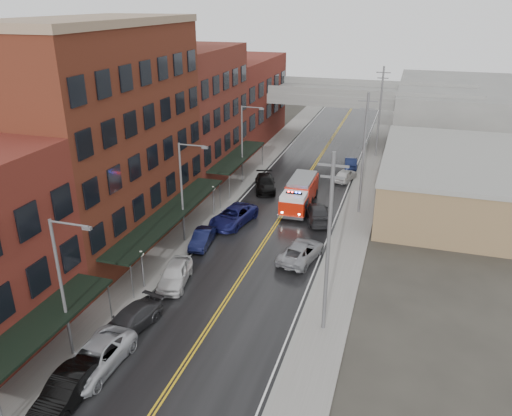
# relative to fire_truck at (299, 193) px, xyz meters

# --- Properties ---
(road) EXTENTS (11.00, 160.00, 0.02)m
(road) POSITION_rel_fire_truck_xyz_m (-1.17, -4.64, -1.54)
(road) COLOR black
(road) RESTS_ON ground
(sidewalk_left) EXTENTS (3.00, 160.00, 0.15)m
(sidewalk_left) POSITION_rel_fire_truck_xyz_m (-8.47, -4.64, -1.48)
(sidewalk_left) COLOR slate
(sidewalk_left) RESTS_ON ground
(sidewalk_right) EXTENTS (3.00, 160.00, 0.15)m
(sidewalk_right) POSITION_rel_fire_truck_xyz_m (6.13, -4.64, -1.48)
(sidewalk_right) COLOR slate
(sidewalk_right) RESTS_ON ground
(curb_left) EXTENTS (0.30, 160.00, 0.15)m
(curb_left) POSITION_rel_fire_truck_xyz_m (-6.82, -4.64, -1.48)
(curb_left) COLOR gray
(curb_left) RESTS_ON ground
(curb_right) EXTENTS (0.30, 160.00, 0.15)m
(curb_right) POSITION_rel_fire_truck_xyz_m (4.48, -4.64, -1.48)
(curb_right) COLOR gray
(curb_right) RESTS_ON ground
(brick_building_b) EXTENTS (9.00, 20.00, 18.00)m
(brick_building_b) POSITION_rel_fire_truck_xyz_m (-14.47, -11.64, 7.45)
(brick_building_b) COLOR maroon
(brick_building_b) RESTS_ON ground
(brick_building_c) EXTENTS (9.00, 15.00, 15.00)m
(brick_building_c) POSITION_rel_fire_truck_xyz_m (-14.47, 5.86, 5.95)
(brick_building_c) COLOR maroon
(brick_building_c) RESTS_ON ground
(brick_building_far) EXTENTS (9.00, 20.00, 12.00)m
(brick_building_far) POSITION_rel_fire_truck_xyz_m (-14.47, 23.36, 4.45)
(brick_building_far) COLOR maroon
(brick_building_far) RESTS_ON ground
(tan_building) EXTENTS (14.00, 22.00, 5.00)m
(tan_building) POSITION_rel_fire_truck_xyz_m (14.83, 5.36, 0.95)
(tan_building) COLOR olive
(tan_building) RESTS_ON ground
(right_far_block) EXTENTS (18.00, 30.00, 8.00)m
(right_far_block) POSITION_rel_fire_truck_xyz_m (16.83, 35.36, 2.45)
(right_far_block) COLOR slate
(right_far_block) RESTS_ON ground
(awning_0) EXTENTS (2.60, 16.00, 3.09)m
(awning_0) POSITION_rel_fire_truck_xyz_m (-8.66, -30.64, 1.43)
(awning_0) COLOR black
(awning_0) RESTS_ON ground
(awning_1) EXTENTS (2.60, 18.00, 3.09)m
(awning_1) POSITION_rel_fire_truck_xyz_m (-8.66, -11.64, 1.44)
(awning_1) COLOR black
(awning_1) RESTS_ON ground
(awning_2) EXTENTS (2.60, 13.00, 3.09)m
(awning_2) POSITION_rel_fire_truck_xyz_m (-8.66, 5.86, 1.43)
(awning_2) COLOR black
(awning_2) RESTS_ON ground
(globe_lamp_1) EXTENTS (0.44, 0.44, 3.12)m
(globe_lamp_1) POSITION_rel_fire_truck_xyz_m (-7.57, -18.64, 0.76)
(globe_lamp_1) COLOR #59595B
(globe_lamp_1) RESTS_ON ground
(globe_lamp_2) EXTENTS (0.44, 0.44, 3.12)m
(globe_lamp_2) POSITION_rel_fire_truck_xyz_m (-7.57, -4.64, 0.76)
(globe_lamp_2) COLOR #59595B
(globe_lamp_2) RESTS_ON ground
(street_lamp_0) EXTENTS (2.64, 0.22, 9.00)m
(street_lamp_0) POSITION_rel_fire_truck_xyz_m (-7.72, -26.64, 3.63)
(street_lamp_0) COLOR #59595B
(street_lamp_0) RESTS_ON ground
(street_lamp_1) EXTENTS (2.64, 0.22, 9.00)m
(street_lamp_1) POSITION_rel_fire_truck_xyz_m (-7.72, -10.64, 3.63)
(street_lamp_1) COLOR #59595B
(street_lamp_1) RESTS_ON ground
(street_lamp_2) EXTENTS (2.64, 0.22, 9.00)m
(street_lamp_2) POSITION_rel_fire_truck_xyz_m (-7.72, 5.36, 3.63)
(street_lamp_2) COLOR #59595B
(street_lamp_2) RESTS_ON ground
(utility_pole_0) EXTENTS (1.80, 0.24, 12.00)m
(utility_pole_0) POSITION_rel_fire_truck_xyz_m (6.03, -19.64, 4.75)
(utility_pole_0) COLOR #59595B
(utility_pole_0) RESTS_ON ground
(utility_pole_1) EXTENTS (1.80, 0.24, 12.00)m
(utility_pole_1) POSITION_rel_fire_truck_xyz_m (6.03, 0.36, 4.75)
(utility_pole_1) COLOR #59595B
(utility_pole_1) RESTS_ON ground
(utility_pole_2) EXTENTS (1.80, 0.24, 12.00)m
(utility_pole_2) POSITION_rel_fire_truck_xyz_m (6.03, 20.36, 4.75)
(utility_pole_2) COLOR #59595B
(utility_pole_2) RESTS_ON ground
(overpass) EXTENTS (40.00, 10.00, 7.50)m
(overpass) POSITION_rel_fire_truck_xyz_m (-1.17, 27.36, 4.43)
(overpass) COLOR slate
(overpass) RESTS_ON ground
(fire_truck) EXTENTS (3.21, 7.88, 2.87)m
(fire_truck) POSITION_rel_fire_truck_xyz_m (0.00, 0.00, 0.00)
(fire_truck) COLOR #BA1A08
(fire_truck) RESTS_ON ground
(parked_car_left_1) EXTENTS (1.90, 4.89, 1.59)m
(parked_car_left_1) POSITION_rel_fire_truck_xyz_m (-5.88, -29.94, -0.76)
(parked_car_left_1) COLOR black
(parked_car_left_1) RESTS_ON ground
(parked_car_left_2) EXTENTS (2.73, 5.69, 1.56)m
(parked_car_left_2) POSITION_rel_fire_truck_xyz_m (-5.89, -27.29, -0.77)
(parked_car_left_2) COLOR #B0B2B8
(parked_car_left_2) RESTS_ON ground
(parked_car_left_3) EXTENTS (2.99, 5.29, 1.44)m
(parked_car_left_3) POSITION_rel_fire_truck_xyz_m (-5.91, -23.34, -0.83)
(parked_car_left_3) COLOR #29292C
(parked_car_left_3) RESTS_ON ground
(parked_car_left_4) EXTENTS (2.82, 5.11, 1.65)m
(parked_car_left_4) POSITION_rel_fire_truck_xyz_m (-5.65, -17.33, -0.73)
(parked_car_left_4) COLOR silver
(parked_car_left_4) RESTS_ON ground
(parked_car_left_5) EXTENTS (1.90, 4.25, 1.35)m
(parked_car_left_5) POSITION_rel_fire_truck_xyz_m (-6.17, -10.87, -0.88)
(parked_car_left_5) COLOR black
(parked_car_left_5) RESTS_ON ground
(parked_car_left_6) EXTENTS (3.77, 6.27, 1.63)m
(parked_car_left_6) POSITION_rel_fire_truck_xyz_m (-5.09, -5.84, -0.74)
(parked_car_left_6) COLOR #151852
(parked_car_left_6) RESTS_ON ground
(parked_car_left_7) EXTENTS (3.80, 5.81, 1.56)m
(parked_car_left_7) POSITION_rel_fire_truck_xyz_m (-4.77, 3.83, -0.77)
(parked_car_left_7) COLOR black
(parked_car_left_7) RESTS_ON ground
(parked_car_right_0) EXTENTS (3.55, 5.83, 1.51)m
(parked_car_right_0) POSITION_rel_fire_truck_xyz_m (2.59, -10.84, -0.80)
(parked_car_right_0) COLOR gray
(parked_car_right_0) RESTS_ON ground
(parked_car_right_1) EXTENTS (3.86, 5.91, 1.59)m
(parked_car_right_1) POSITION_rel_fire_truck_xyz_m (2.43, -2.68, -0.76)
(parked_car_right_1) COLOR #232325
(parked_car_right_1) RESTS_ON ground
(parked_car_right_2) EXTENTS (2.65, 4.40, 1.40)m
(parked_car_right_2) POSITION_rel_fire_truck_xyz_m (3.42, 9.61, -0.85)
(parked_car_right_2) COLOR silver
(parked_car_right_2) RESTS_ON ground
(parked_car_right_3) EXTENTS (2.06, 4.39, 1.39)m
(parked_car_right_3) POSITION_rel_fire_truck_xyz_m (3.37, 14.68, -0.86)
(parked_car_right_3) COLOR #0E1533
(parked_car_right_3) RESTS_ON ground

